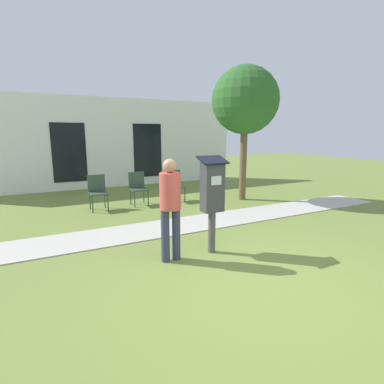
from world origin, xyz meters
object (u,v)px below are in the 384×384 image
(outdoor_chair_right, at_px, (175,183))
(outdoor_chair_middle, at_px, (138,186))
(parking_meter, at_px, (212,192))
(person_standing, at_px, (170,202))
(outdoor_chair_left, at_px, (97,189))

(outdoor_chair_right, bearing_deg, outdoor_chair_middle, 179.16)
(parking_meter, distance_m, outdoor_chair_middle, 3.89)
(person_standing, distance_m, outdoor_chair_left, 3.83)
(person_standing, relative_size, outdoor_chair_right, 1.76)
(parking_meter, height_order, outdoor_chair_right, parking_meter)
(parking_meter, bearing_deg, outdoor_chair_right, 74.68)
(outdoor_chair_left, bearing_deg, parking_meter, -74.45)
(person_standing, bearing_deg, outdoor_chair_middle, 75.60)
(outdoor_chair_left, distance_m, outdoor_chair_right, 2.18)
(person_standing, bearing_deg, parking_meter, -4.99)
(parking_meter, bearing_deg, outdoor_chair_left, 106.64)
(person_standing, height_order, outdoor_chair_right, person_standing)
(parking_meter, bearing_deg, outdoor_chair_middle, 90.66)
(parking_meter, bearing_deg, person_standing, 179.31)
(outdoor_chair_middle, height_order, outdoor_chair_right, same)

